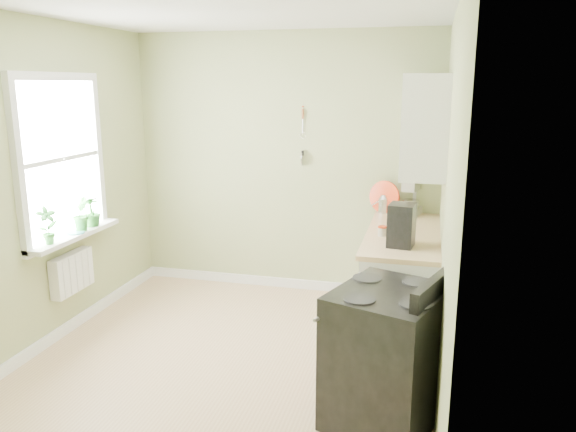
% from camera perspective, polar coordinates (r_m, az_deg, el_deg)
% --- Properties ---
extents(floor, '(3.20, 3.60, 0.02)m').
position_cam_1_polar(floor, '(4.66, -6.13, -14.77)').
color(floor, tan).
rests_on(floor, ground).
extents(ceiling, '(3.20, 3.60, 0.02)m').
position_cam_1_polar(ceiling, '(4.15, -7.12, 20.60)').
color(ceiling, white).
rests_on(ceiling, wall_back).
extents(wall_back, '(3.20, 0.02, 2.70)m').
position_cam_1_polar(wall_back, '(5.90, -0.35, 5.25)').
color(wall_back, tan).
rests_on(wall_back, floor).
extents(wall_left, '(0.02, 3.60, 2.70)m').
position_cam_1_polar(wall_left, '(4.99, -24.16, 2.60)').
color(wall_left, tan).
rests_on(wall_left, floor).
extents(wall_right, '(0.02, 3.60, 2.70)m').
position_cam_1_polar(wall_right, '(3.93, 15.93, 0.65)').
color(wall_right, tan).
rests_on(wall_right, floor).
extents(base_cabinets, '(0.60, 1.60, 0.87)m').
position_cam_1_polar(base_cabinets, '(5.15, 11.56, -6.75)').
color(base_cabinets, white).
rests_on(base_cabinets, floor).
extents(countertop, '(0.64, 1.60, 0.04)m').
position_cam_1_polar(countertop, '(5.01, 11.69, -1.85)').
color(countertop, '#E4BF8B').
rests_on(countertop, base_cabinets).
extents(upper_cabinets, '(0.35, 1.40, 0.80)m').
position_cam_1_polar(upper_cabinets, '(4.95, 13.85, 9.14)').
color(upper_cabinets, white).
rests_on(upper_cabinets, wall_right).
extents(window, '(0.06, 1.14, 1.44)m').
position_cam_1_polar(window, '(5.18, -22.10, 5.39)').
color(window, white).
rests_on(window, wall_left).
extents(window_sill, '(0.18, 1.14, 0.04)m').
position_cam_1_polar(window_sill, '(5.26, -20.83, -1.84)').
color(window_sill, white).
rests_on(window_sill, wall_left).
extents(radiator, '(0.12, 0.50, 0.35)m').
position_cam_1_polar(radiator, '(5.33, -21.11, -5.38)').
color(radiator, white).
rests_on(radiator, wall_left).
extents(wall_utensils, '(0.02, 0.14, 0.58)m').
position_cam_1_polar(wall_utensils, '(5.80, 1.50, 7.24)').
color(wall_utensils, '#E4BF8B').
rests_on(wall_utensils, wall_back).
extents(stove, '(0.87, 0.91, 1.03)m').
position_cam_1_polar(stove, '(3.80, 10.06, -13.78)').
color(stove, black).
rests_on(stove, floor).
extents(stand_mixer, '(0.25, 0.34, 0.37)m').
position_cam_1_polar(stand_mixer, '(5.69, 12.41, 1.77)').
color(stand_mixer, '#B2B2B7').
rests_on(stand_mixer, countertop).
extents(kettle, '(0.18, 0.11, 0.18)m').
position_cam_1_polar(kettle, '(5.70, 9.69, 1.23)').
color(kettle, silver).
rests_on(kettle, countertop).
extents(coffee_maker, '(0.22, 0.24, 0.34)m').
position_cam_1_polar(coffee_maker, '(4.54, 11.43, -1.03)').
color(coffee_maker, black).
rests_on(coffee_maker, countertop).
extents(red_tray, '(0.32, 0.18, 0.33)m').
position_cam_1_polar(red_tray, '(5.68, 9.75, 1.92)').
color(red_tray, red).
rests_on(red_tray, countertop).
extents(jar, '(0.08, 0.08, 0.08)m').
position_cam_1_polar(jar, '(4.85, 9.57, -1.51)').
color(jar, '#A89E88').
rests_on(jar, countertop).
extents(plant_a, '(0.18, 0.20, 0.32)m').
position_cam_1_polar(plant_a, '(4.94, -23.26, -0.89)').
color(plant_a, '#2A7129').
rests_on(plant_a, window_sill).
extents(plant_b, '(0.20, 0.21, 0.31)m').
position_cam_1_polar(plant_b, '(5.29, -20.32, 0.21)').
color(plant_b, '#2A7129').
rests_on(plant_b, window_sill).
extents(plant_c, '(0.22, 0.22, 0.27)m').
position_cam_1_polar(plant_c, '(5.43, -19.32, 0.43)').
color(plant_c, '#2A7129').
rests_on(plant_c, window_sill).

